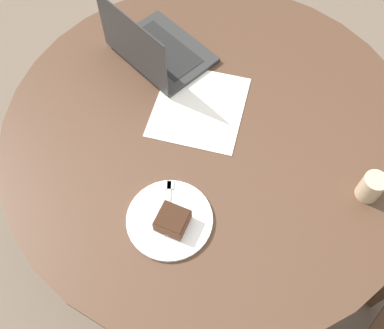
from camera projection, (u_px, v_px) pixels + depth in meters
name	position (u px, v px, depth m)	size (l,w,h in m)	color
ground_plane	(205.00, 221.00, 2.11)	(12.00, 12.00, 0.00)	#6B5B4C
dining_table	(211.00, 146.00, 1.53)	(1.34, 1.34, 0.78)	#4C3323
paper_document	(199.00, 107.00, 1.47)	(0.32, 0.29, 0.00)	white
plate	(170.00, 220.00, 1.27)	(0.24, 0.24, 0.01)	white
cake_slice	(172.00, 220.00, 1.23)	(0.09, 0.10, 0.05)	brown
fork	(168.00, 202.00, 1.28)	(0.17, 0.05, 0.00)	silver
coffee_glass	(371.00, 187.00, 1.27)	(0.07, 0.07, 0.09)	#C6AD89
laptop	(156.00, 50.00, 1.53)	(0.38, 0.41, 0.24)	#2D2D2D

